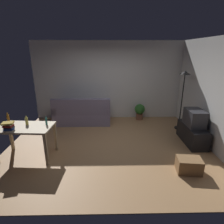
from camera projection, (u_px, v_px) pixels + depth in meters
ground_plane at (109, 145)px, 4.94m from camera, size 5.20×4.40×0.02m
wall_rear at (108, 81)px, 6.60m from camera, size 5.20×0.10×2.70m
wall_right at (214, 95)px, 4.56m from camera, size 0.10×4.40×2.70m
couch at (82, 115)px, 6.33m from camera, size 1.88×0.84×0.92m
tv_stand at (192, 134)px, 5.01m from camera, size 0.44×1.10×0.48m
tv at (195, 118)px, 4.86m from camera, size 0.41×0.60×0.44m
torchiere_lamp at (184, 84)px, 5.55m from camera, size 0.32×0.32×1.81m
desk at (25, 131)px, 4.20m from camera, size 1.24×0.77×0.76m
potted_plant at (140, 111)px, 6.66m from camera, size 0.36×0.36×0.57m
storage_box at (189, 165)px, 3.80m from camera, size 0.52×0.39×0.30m
bottle_amber at (8, 119)px, 4.28m from camera, size 0.06×0.06×0.26m
bottle_squat at (27, 121)px, 4.25m from camera, size 0.06×0.06×0.20m
bottle_tall at (46, 121)px, 4.24m from camera, size 0.04×0.04×0.20m
book_stack at (8, 126)px, 3.98m from camera, size 0.26×0.22×0.16m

